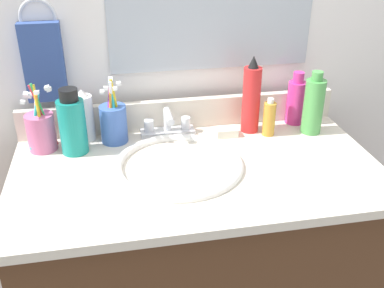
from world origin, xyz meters
name	(u,v)px	position (x,y,z in m)	size (l,w,h in m)	color
vanity_cabinet	(197,287)	(0.00, 0.00, 0.40)	(0.92, 0.48, 0.79)	#4C2D19
countertop	(197,171)	(0.00, 0.00, 0.81)	(0.96, 0.53, 0.02)	beige
backsplash	(181,113)	(0.00, 0.25, 0.86)	(0.96, 0.02, 0.09)	beige
back_wall	(179,164)	(0.00, 0.31, 0.65)	(2.06, 0.04, 1.30)	white
towel_ring	(38,17)	(-0.38, 0.29, 1.16)	(0.10, 0.10, 0.01)	silver
hand_towel	(44,62)	(-0.38, 0.27, 1.04)	(0.11, 0.04, 0.22)	#334C8C
sink_basin	(179,176)	(-0.05, 0.01, 0.79)	(0.34, 0.34, 0.11)	white
faucet	(168,126)	(-0.05, 0.21, 0.85)	(0.16, 0.10, 0.08)	silver
bottle_spray_red	(251,98)	(0.20, 0.19, 0.92)	(0.05, 0.05, 0.23)	red
bottle_mouthwash_teal	(72,124)	(-0.31, 0.15, 0.90)	(0.07, 0.07, 0.18)	teal
bottle_oil_amber	(269,118)	(0.24, 0.15, 0.87)	(0.04, 0.04, 0.11)	gold
bottle_lotion_white	(84,116)	(-0.28, 0.22, 0.89)	(0.05, 0.05, 0.15)	white
bottle_toner_green	(313,105)	(0.38, 0.14, 0.90)	(0.06, 0.06, 0.19)	#4C9E4C
bottle_soap_pink	(296,101)	(0.35, 0.22, 0.89)	(0.06, 0.06, 0.16)	#D8338C
cup_blue_plastic	(114,122)	(-0.20, 0.19, 0.88)	(0.08, 0.09, 0.19)	#3F66B7
cup_pink	(41,130)	(-0.40, 0.18, 0.88)	(0.08, 0.08, 0.19)	#D16693
soap_bar	(226,132)	(0.12, 0.17, 0.83)	(0.06, 0.04, 0.02)	white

